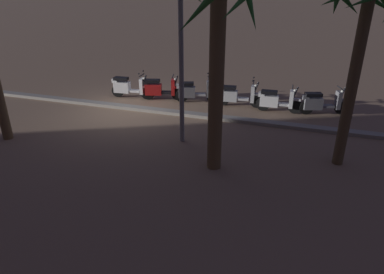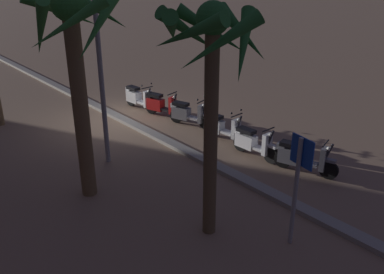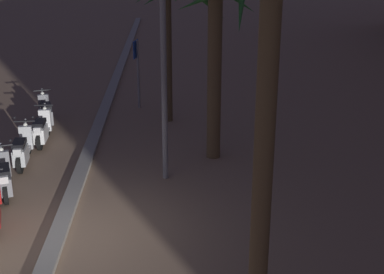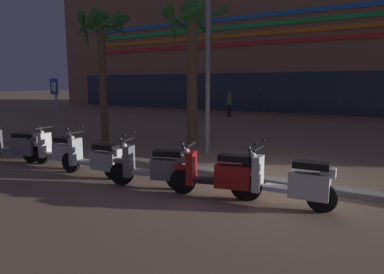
{
  "view_description": "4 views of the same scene",
  "coord_description": "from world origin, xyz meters",
  "px_view_note": "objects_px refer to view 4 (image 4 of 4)",
  "views": [
    {
      "loc": [
        -6.22,
        11.33,
        4.61
      ],
      "look_at": [
        -3.78,
        3.81,
        1.03
      ],
      "focal_mm": 32.49,
      "sensor_mm": 36.0,
      "label": 1
    },
    {
      "loc": [
        -12.93,
        7.17,
        5.35
      ],
      "look_at": [
        -4.58,
        0.13,
        0.83
      ],
      "focal_mm": 37.93,
      "sensor_mm": 36.0,
      "label": 2
    },
    {
      "loc": [
        9.87,
        2.2,
        5.85
      ],
      "look_at": [
        -2.42,
        2.65,
        1.27
      ],
      "focal_mm": 51.53,
      "sensor_mm": 36.0,
      "label": 3
    },
    {
      "loc": [
        2.36,
        -7.49,
        2.2
      ],
      "look_at": [
        -1.82,
        -0.66,
        0.97
      ],
      "focal_mm": 32.42,
      "sensor_mm": 36.0,
      "label": 4
    }
  ],
  "objects_px": {
    "scooter_grey_mid_rear": "(155,167)",
    "street_lamp": "(208,1)",
    "scooter_silver_mid_centre": "(96,158)",
    "scooter_white_lead_nearest": "(293,182)",
    "scooter_white_gap_after_mid": "(59,151)",
    "scooter_grey_second_in_line": "(15,146)",
    "palm_tree_mid_walkway": "(102,40)",
    "scooter_red_last_in_row": "(220,174)",
    "crossing_sign": "(56,102)",
    "pedestrian_strolling_near_curb": "(229,104)",
    "palm_tree_near_sign": "(192,39)"
  },
  "relations": [
    {
      "from": "scooter_grey_second_in_line",
      "to": "palm_tree_near_sign",
      "type": "distance_m",
      "value": 6.7
    },
    {
      "from": "scooter_white_lead_nearest",
      "to": "street_lamp",
      "type": "distance_m",
      "value": 6.53
    },
    {
      "from": "scooter_grey_mid_rear",
      "to": "scooter_red_last_in_row",
      "type": "distance_m",
      "value": 1.46
    },
    {
      "from": "scooter_grey_mid_rear",
      "to": "scooter_white_gap_after_mid",
      "type": "bearing_deg",
      "value": 177.23
    },
    {
      "from": "palm_tree_mid_walkway",
      "to": "palm_tree_near_sign",
      "type": "distance_m",
      "value": 3.38
    },
    {
      "from": "scooter_silver_mid_centre",
      "to": "scooter_white_lead_nearest",
      "type": "height_order",
      "value": "same"
    },
    {
      "from": "palm_tree_mid_walkway",
      "to": "street_lamp",
      "type": "distance_m",
      "value": 4.61
    },
    {
      "from": "scooter_white_lead_nearest",
      "to": "palm_tree_near_sign",
      "type": "distance_m",
      "value": 7.65
    },
    {
      "from": "scooter_grey_mid_rear",
      "to": "scooter_white_lead_nearest",
      "type": "bearing_deg",
      "value": 6.53
    },
    {
      "from": "scooter_grey_second_in_line",
      "to": "crossing_sign",
      "type": "relative_size",
      "value": 0.74
    },
    {
      "from": "scooter_grey_mid_rear",
      "to": "palm_tree_mid_walkway",
      "type": "bearing_deg",
      "value": 144.3
    },
    {
      "from": "palm_tree_near_sign",
      "to": "street_lamp",
      "type": "distance_m",
      "value": 2.08
    },
    {
      "from": "scooter_white_gap_after_mid",
      "to": "scooter_white_lead_nearest",
      "type": "bearing_deg",
      "value": 1.5
    },
    {
      "from": "scooter_white_lead_nearest",
      "to": "palm_tree_near_sign",
      "type": "relative_size",
      "value": 0.36
    },
    {
      "from": "palm_tree_near_sign",
      "to": "pedestrian_strolling_near_curb",
      "type": "bearing_deg",
      "value": 108.18
    },
    {
      "from": "scooter_white_lead_nearest",
      "to": "palm_tree_near_sign",
      "type": "height_order",
      "value": "palm_tree_near_sign"
    },
    {
      "from": "scooter_grey_second_in_line",
      "to": "pedestrian_strolling_near_curb",
      "type": "bearing_deg",
      "value": 92.48
    },
    {
      "from": "scooter_red_last_in_row",
      "to": "palm_tree_mid_walkway",
      "type": "distance_m",
      "value": 8.44
    },
    {
      "from": "scooter_white_lead_nearest",
      "to": "palm_tree_near_sign",
      "type": "bearing_deg",
      "value": 136.62
    },
    {
      "from": "scooter_silver_mid_centre",
      "to": "palm_tree_mid_walkway",
      "type": "xyz_separation_m",
      "value": [
        -3.58,
        3.86,
        3.36
      ]
    },
    {
      "from": "scooter_white_lead_nearest",
      "to": "scooter_white_gap_after_mid",
      "type": "bearing_deg",
      "value": -178.5
    },
    {
      "from": "scooter_red_last_in_row",
      "to": "pedestrian_strolling_near_curb",
      "type": "height_order",
      "value": "pedestrian_strolling_near_curb"
    },
    {
      "from": "scooter_silver_mid_centre",
      "to": "crossing_sign",
      "type": "xyz_separation_m",
      "value": [
        -5.03,
        2.79,
        1.06
      ]
    },
    {
      "from": "scooter_white_gap_after_mid",
      "to": "crossing_sign",
      "type": "xyz_separation_m",
      "value": [
        -3.47,
        2.62,
        1.06
      ]
    },
    {
      "from": "scooter_grey_mid_rear",
      "to": "scooter_red_last_in_row",
      "type": "xyz_separation_m",
      "value": [
        1.45,
        0.16,
        0.01
      ]
    },
    {
      "from": "scooter_grey_second_in_line",
      "to": "scooter_grey_mid_rear",
      "type": "distance_m",
      "value": 4.95
    },
    {
      "from": "palm_tree_mid_walkway",
      "to": "scooter_red_last_in_row",
      "type": "bearing_deg",
      "value": -28.47
    },
    {
      "from": "palm_tree_near_sign",
      "to": "street_lamp",
      "type": "height_order",
      "value": "street_lamp"
    },
    {
      "from": "scooter_silver_mid_centre",
      "to": "crossing_sign",
      "type": "relative_size",
      "value": 0.78
    },
    {
      "from": "scooter_white_gap_after_mid",
      "to": "scooter_white_lead_nearest",
      "type": "relative_size",
      "value": 0.94
    },
    {
      "from": "scooter_white_lead_nearest",
      "to": "pedestrian_strolling_near_curb",
      "type": "height_order",
      "value": "pedestrian_strolling_near_curb"
    },
    {
      "from": "scooter_grey_mid_rear",
      "to": "street_lamp",
      "type": "height_order",
      "value": "street_lamp"
    },
    {
      "from": "scooter_silver_mid_centre",
      "to": "scooter_white_lead_nearest",
      "type": "distance_m",
      "value": 4.6
    },
    {
      "from": "scooter_white_gap_after_mid",
      "to": "scooter_grey_mid_rear",
      "type": "height_order",
      "value": "scooter_grey_mid_rear"
    },
    {
      "from": "scooter_white_gap_after_mid",
      "to": "pedestrian_strolling_near_curb",
      "type": "distance_m",
      "value": 15.48
    },
    {
      "from": "street_lamp",
      "to": "scooter_grey_mid_rear",
      "type": "bearing_deg",
      "value": -77.65
    },
    {
      "from": "scooter_white_gap_after_mid",
      "to": "palm_tree_near_sign",
      "type": "distance_m",
      "value": 6.03
    },
    {
      "from": "scooter_grey_mid_rear",
      "to": "palm_tree_near_sign",
      "type": "distance_m",
      "value": 6.44
    },
    {
      "from": "scooter_grey_second_in_line",
      "to": "scooter_white_gap_after_mid",
      "type": "height_order",
      "value": "same"
    },
    {
      "from": "scooter_silver_mid_centre",
      "to": "palm_tree_near_sign",
      "type": "bearing_deg",
      "value": 94.88
    },
    {
      "from": "scooter_grey_mid_rear",
      "to": "palm_tree_mid_walkway",
      "type": "distance_m",
      "value": 7.4
    },
    {
      "from": "scooter_grey_second_in_line",
      "to": "scooter_grey_mid_rear",
      "type": "bearing_deg",
      "value": 0.76
    },
    {
      "from": "scooter_red_last_in_row",
      "to": "pedestrian_strolling_near_curb",
      "type": "bearing_deg",
      "value": 114.79
    },
    {
      "from": "scooter_grey_second_in_line",
      "to": "palm_tree_near_sign",
      "type": "height_order",
      "value": "palm_tree_near_sign"
    },
    {
      "from": "scooter_grey_second_in_line",
      "to": "scooter_grey_mid_rear",
      "type": "height_order",
      "value": "scooter_grey_mid_rear"
    },
    {
      "from": "palm_tree_mid_walkway",
      "to": "scooter_grey_second_in_line",
      "type": "bearing_deg",
      "value": -84.04
    },
    {
      "from": "scooter_red_last_in_row",
      "to": "scooter_grey_mid_rear",
      "type": "bearing_deg",
      "value": -173.85
    },
    {
      "from": "palm_tree_near_sign",
      "to": "pedestrian_strolling_near_curb",
      "type": "height_order",
      "value": "palm_tree_near_sign"
    },
    {
      "from": "palm_tree_mid_walkway",
      "to": "palm_tree_near_sign",
      "type": "relative_size",
      "value": 0.95
    },
    {
      "from": "palm_tree_near_sign",
      "to": "palm_tree_mid_walkway",
      "type": "bearing_deg",
      "value": -158.81
    }
  ]
}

